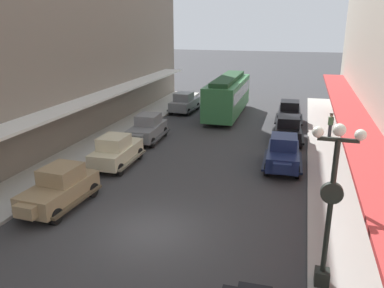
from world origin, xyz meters
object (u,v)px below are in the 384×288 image
at_px(parked_car_3, 116,150).
at_px(parked_car_7, 289,112).
at_px(parked_car_5, 288,128).
at_px(parked_car_6, 184,102).
at_px(parked_car_2, 147,128).
at_px(pedestrian_1, 330,125).
at_px(parked_car_4, 59,187).
at_px(lamp_post_with_clock, 331,201).
at_px(fire_hydrant, 100,147).
at_px(parked_car_1, 283,152).
at_px(streetcar, 228,94).

relative_size(parked_car_3, parked_car_7, 1.00).
height_order(parked_car_5, parked_car_6, same).
distance_m(parked_car_2, pedestrian_1, 12.86).
distance_m(parked_car_4, parked_car_5, 15.89).
xyz_separation_m(parked_car_5, lamp_post_with_clock, (1.77, -15.54, 2.04)).
bearing_deg(parked_car_3, fire_hydrant, 143.54).
bearing_deg(fire_hydrant, parked_car_7, 46.06).
relative_size(parked_car_5, parked_car_7, 1.00).
relative_size(parked_car_4, parked_car_7, 1.01).
distance_m(fire_hydrant, pedestrian_1, 15.87).
bearing_deg(fire_hydrant, pedestrian_1, 29.42).
distance_m(parked_car_6, lamp_post_with_clock, 25.05).
distance_m(parked_car_5, fire_hydrant, 12.62).
xyz_separation_m(parked_car_2, lamp_post_with_clock, (11.13, -13.07, 2.04)).
distance_m(parked_car_1, parked_car_3, 9.47).
bearing_deg(parked_car_2, streetcar, 66.36).
bearing_deg(parked_car_5, parked_car_3, -140.84).
distance_m(parked_car_3, pedestrian_1, 15.10).
xyz_separation_m(parked_car_3, parked_car_5, (9.22, 7.51, 0.00)).
bearing_deg(parked_car_4, parked_car_1, 39.41).
xyz_separation_m(parked_car_1, parked_car_3, (-9.19, -2.25, 0.00)).
bearing_deg(pedestrian_1, parked_car_4, -130.01).
bearing_deg(lamp_post_with_clock, parked_car_4, 166.47).
bearing_deg(lamp_post_with_clock, parked_car_1, 99.89).
bearing_deg(pedestrian_1, fire_hydrant, -150.58).
relative_size(parked_car_1, parked_car_3, 1.01).
height_order(parked_car_1, parked_car_6, same).
bearing_deg(lamp_post_with_clock, pedestrian_1, 86.43).
relative_size(parked_car_2, parked_car_7, 1.00).
bearing_deg(parked_car_4, parked_car_3, 89.11).
distance_m(parked_car_1, parked_car_5, 5.25).
height_order(parked_car_2, pedestrian_1, parked_car_2).
height_order(parked_car_1, fire_hydrant, parked_car_1).
relative_size(parked_car_5, streetcar, 0.45).
bearing_deg(parked_car_6, lamp_post_with_clock, -63.17).
distance_m(parked_car_3, fire_hydrant, 2.22).
bearing_deg(fire_hydrant, parked_car_6, 83.48).
distance_m(parked_car_5, parked_car_6, 11.65).
distance_m(parked_car_7, fire_hydrant, 15.64).
height_order(parked_car_1, parked_car_2, same).
distance_m(parked_car_7, streetcar, 5.60).
xyz_separation_m(parked_car_6, lamp_post_with_clock, (11.27, -22.28, 2.04)).
relative_size(streetcar, fire_hydrant, 11.74).
bearing_deg(parked_car_1, parked_car_2, 163.40).
bearing_deg(parked_car_5, fire_hydrant, -150.52).
relative_size(lamp_post_with_clock, fire_hydrant, 6.29).
xyz_separation_m(lamp_post_with_clock, fire_hydrant, (-12.75, 9.33, -2.42)).
height_order(parked_car_7, pedestrian_1, parked_car_7).
relative_size(parked_car_7, streetcar, 0.45).
relative_size(parked_car_1, fire_hydrant, 5.25).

